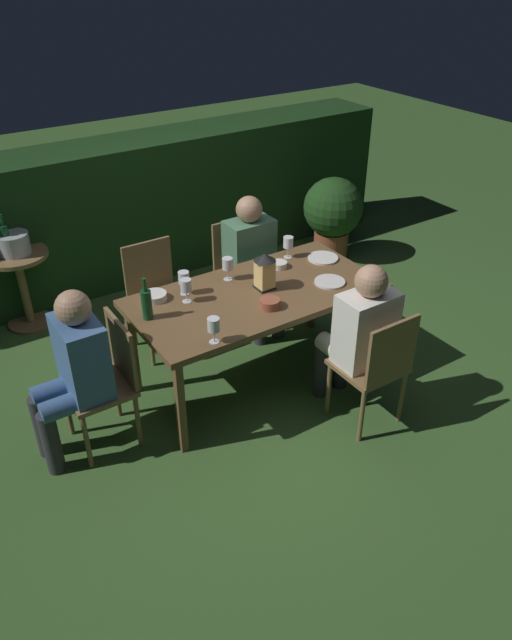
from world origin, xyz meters
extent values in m
plane|color=#385B28|center=(0.00, 0.00, 0.00)|extent=(16.00, 16.00, 0.00)
cube|color=brown|center=(0.00, 0.00, 0.73)|extent=(1.74, 0.88, 0.04)
cube|color=brown|center=(-0.80, -0.37, 0.36)|extent=(0.05, 0.05, 0.71)
cube|color=brown|center=(0.80, -0.37, 0.36)|extent=(0.05, 0.05, 0.71)
cube|color=brown|center=(-0.80, 0.37, 0.36)|extent=(0.05, 0.05, 0.71)
cube|color=brown|center=(0.80, 0.37, 0.36)|extent=(0.05, 0.05, 0.71)
cube|color=brown|center=(-1.19, 0.00, 0.43)|extent=(0.40, 0.42, 0.03)
cube|color=brown|center=(-1.00, 0.00, 0.66)|extent=(0.03, 0.40, 0.42)
cylinder|color=brown|center=(-1.36, -0.18, 0.21)|extent=(0.03, 0.03, 0.42)
cylinder|color=brown|center=(-1.36, 0.18, 0.21)|extent=(0.03, 0.03, 0.42)
cylinder|color=brown|center=(-1.02, -0.18, 0.21)|extent=(0.03, 0.03, 0.42)
cylinder|color=brown|center=(-1.02, 0.18, 0.21)|extent=(0.03, 0.03, 0.42)
cube|color=#426699|center=(-1.25, 0.00, 0.70)|extent=(0.24, 0.38, 0.50)
sphere|color=tan|center=(-1.25, 0.00, 1.04)|extent=(0.21, 0.21, 0.21)
cylinder|color=#426699|center=(-1.39, -0.09, 0.46)|extent=(0.36, 0.13, 0.13)
cylinder|color=#426699|center=(-1.39, 0.09, 0.46)|extent=(0.36, 0.13, 0.13)
cylinder|color=#333338|center=(-1.55, -0.09, 0.23)|extent=(0.11, 0.11, 0.45)
cylinder|color=#333338|center=(-1.55, 0.09, 0.23)|extent=(0.11, 0.11, 0.45)
cube|color=brown|center=(-0.39, 0.76, 0.43)|extent=(0.42, 0.40, 0.03)
cube|color=brown|center=(-0.39, 0.95, 0.66)|extent=(0.40, 0.03, 0.42)
cylinder|color=brown|center=(-0.21, 0.59, 0.21)|extent=(0.03, 0.03, 0.42)
cylinder|color=brown|center=(-0.57, 0.59, 0.21)|extent=(0.03, 0.03, 0.42)
cylinder|color=brown|center=(-0.21, 0.93, 0.21)|extent=(0.03, 0.03, 0.42)
cylinder|color=brown|center=(-0.57, 0.93, 0.21)|extent=(0.03, 0.03, 0.42)
cube|color=brown|center=(0.39, 0.76, 0.43)|extent=(0.42, 0.40, 0.03)
cube|color=brown|center=(0.39, 0.95, 0.66)|extent=(0.40, 0.03, 0.42)
cylinder|color=brown|center=(0.57, 0.59, 0.21)|extent=(0.03, 0.03, 0.42)
cylinder|color=brown|center=(0.21, 0.59, 0.21)|extent=(0.03, 0.03, 0.42)
cylinder|color=brown|center=(0.57, 0.93, 0.21)|extent=(0.03, 0.03, 0.42)
cylinder|color=brown|center=(0.21, 0.93, 0.21)|extent=(0.03, 0.03, 0.42)
cube|color=#4C7A5B|center=(0.39, 0.70, 0.70)|extent=(0.38, 0.24, 0.50)
sphere|color=tan|center=(0.39, 0.70, 1.04)|extent=(0.21, 0.21, 0.21)
cylinder|color=#4C7A5B|center=(0.48, 0.56, 0.46)|extent=(0.13, 0.36, 0.13)
cylinder|color=#4C7A5B|center=(0.30, 0.56, 0.46)|extent=(0.13, 0.36, 0.13)
cylinder|color=#333338|center=(0.48, 0.40, 0.23)|extent=(0.11, 0.11, 0.45)
cylinder|color=#333338|center=(0.30, 0.40, 0.23)|extent=(0.11, 0.11, 0.45)
cube|color=brown|center=(0.39, -0.76, 0.43)|extent=(0.42, 0.40, 0.03)
cube|color=brown|center=(0.39, -0.95, 0.66)|extent=(0.40, 0.02, 0.42)
cylinder|color=brown|center=(0.21, -0.59, 0.21)|extent=(0.03, 0.03, 0.42)
cylinder|color=brown|center=(0.57, -0.59, 0.21)|extent=(0.03, 0.03, 0.42)
cylinder|color=brown|center=(0.21, -0.93, 0.21)|extent=(0.03, 0.03, 0.42)
cylinder|color=brown|center=(0.57, -0.93, 0.21)|extent=(0.03, 0.03, 0.42)
cube|color=white|center=(0.39, -0.70, 0.70)|extent=(0.38, 0.24, 0.50)
sphere|color=tan|center=(0.39, -0.70, 1.04)|extent=(0.21, 0.21, 0.21)
cylinder|color=white|center=(0.30, -0.56, 0.46)|extent=(0.13, 0.36, 0.13)
cylinder|color=white|center=(0.48, -0.56, 0.46)|extent=(0.13, 0.36, 0.13)
cylinder|color=#333338|center=(0.30, -0.40, 0.23)|extent=(0.11, 0.11, 0.45)
cylinder|color=#333338|center=(0.48, -0.40, 0.23)|extent=(0.11, 0.11, 0.45)
cube|color=black|center=(0.08, 0.02, 0.76)|extent=(0.12, 0.12, 0.01)
cube|color=#F9D17A|center=(0.08, 0.02, 0.87)|extent=(0.11, 0.11, 0.20)
cone|color=black|center=(0.08, 0.02, 1.00)|extent=(0.15, 0.15, 0.05)
cylinder|color=#144723|center=(-0.77, 0.10, 0.86)|extent=(0.07, 0.07, 0.20)
cylinder|color=#144723|center=(-0.77, 0.10, 1.00)|extent=(0.03, 0.03, 0.09)
cylinder|color=silver|center=(-0.46, 0.15, 0.76)|extent=(0.06, 0.06, 0.00)
cylinder|color=silver|center=(-0.46, 0.15, 0.80)|extent=(0.01, 0.01, 0.08)
cylinder|color=silver|center=(-0.46, 0.15, 0.88)|extent=(0.08, 0.08, 0.08)
cylinder|color=maroon|center=(-0.46, 0.15, 0.86)|extent=(0.07, 0.07, 0.03)
cylinder|color=silver|center=(-0.07, 0.27, 0.76)|extent=(0.06, 0.06, 0.00)
cylinder|color=silver|center=(-0.07, 0.27, 0.80)|extent=(0.01, 0.01, 0.08)
cylinder|color=silver|center=(-0.07, 0.27, 0.88)|extent=(0.08, 0.08, 0.08)
cylinder|color=maroon|center=(-0.07, 0.27, 0.86)|extent=(0.07, 0.07, 0.03)
cylinder|color=silver|center=(0.50, 0.32, 0.76)|extent=(0.06, 0.06, 0.00)
cylinder|color=silver|center=(0.50, 0.32, 0.80)|extent=(0.01, 0.01, 0.08)
cylinder|color=silver|center=(0.50, 0.32, 0.88)|extent=(0.08, 0.08, 0.08)
cylinder|color=maroon|center=(0.50, 0.32, 0.86)|extent=(0.07, 0.07, 0.03)
cylinder|color=silver|center=(-0.42, 0.25, 0.76)|extent=(0.06, 0.06, 0.00)
cylinder|color=silver|center=(-0.42, 0.25, 0.80)|extent=(0.01, 0.01, 0.08)
cylinder|color=silver|center=(-0.42, 0.25, 0.88)|extent=(0.08, 0.08, 0.08)
cylinder|color=maroon|center=(-0.42, 0.25, 0.86)|extent=(0.07, 0.07, 0.03)
cylinder|color=silver|center=(-0.55, -0.37, 0.76)|extent=(0.06, 0.06, 0.00)
cylinder|color=silver|center=(-0.55, -0.37, 0.80)|extent=(0.01, 0.01, 0.08)
cylinder|color=silver|center=(-0.55, -0.37, 0.88)|extent=(0.08, 0.08, 0.08)
cylinder|color=maroon|center=(-0.55, -0.37, 0.86)|extent=(0.07, 0.07, 0.03)
cylinder|color=white|center=(0.71, 0.15, 0.76)|extent=(0.23, 0.23, 0.01)
cylinder|color=silver|center=(0.51, -0.17, 0.76)|extent=(0.22, 0.22, 0.01)
cylinder|color=silver|center=(0.35, 0.22, 0.78)|extent=(0.12, 0.12, 0.04)
cylinder|color=#424C1E|center=(0.35, 0.22, 0.79)|extent=(0.10, 0.10, 0.01)
cylinder|color=silver|center=(-0.63, 0.29, 0.78)|extent=(0.16, 0.16, 0.05)
cylinder|color=tan|center=(-0.63, 0.29, 0.79)|extent=(0.14, 0.14, 0.01)
cylinder|color=#9E5138|center=(-0.03, -0.22, 0.79)|extent=(0.14, 0.14, 0.06)
cylinder|color=#477533|center=(-0.03, -0.22, 0.80)|extent=(0.12, 0.12, 0.02)
cylinder|color=brown|center=(-1.20, 1.73, 0.65)|extent=(0.51, 0.51, 0.03)
cylinder|color=brown|center=(-1.20, 1.73, 0.32)|extent=(0.07, 0.07, 0.63)
cylinder|color=brown|center=(-1.20, 1.73, 0.01)|extent=(0.38, 0.38, 0.02)
cylinder|color=#B2B7BF|center=(-1.20, 1.73, 0.75)|extent=(0.26, 0.26, 0.17)
cylinder|color=white|center=(-1.20, 1.73, 0.80)|extent=(0.23, 0.23, 0.04)
cylinder|color=#144723|center=(-1.24, 1.73, 0.84)|extent=(0.07, 0.07, 0.16)
cylinder|color=#144723|center=(-1.24, 1.73, 0.97)|extent=(0.03, 0.03, 0.09)
cube|color=#193816|center=(0.00, 2.14, 0.65)|extent=(5.38, 0.61, 1.30)
cylinder|color=brown|center=(1.77, 1.30, 0.15)|extent=(0.35, 0.35, 0.31)
sphere|color=#1E4219|center=(1.77, 1.30, 0.56)|extent=(0.59, 0.59, 0.59)
camera|label=1|loc=(-2.00, -3.06, 2.84)|focal=34.14mm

